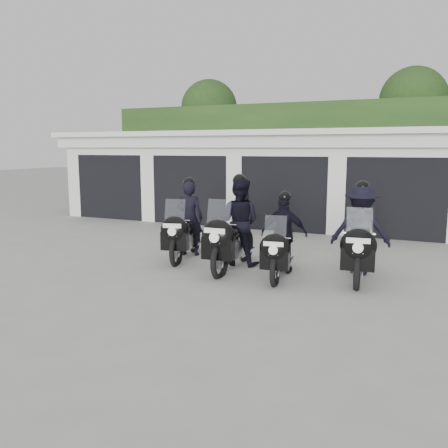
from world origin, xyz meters
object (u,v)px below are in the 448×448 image
at_px(police_bike_a, 186,226).
at_px(police_bike_d, 360,235).
at_px(police_bike_b, 236,227).
at_px(police_bike_c, 283,239).

distance_m(police_bike_a, police_bike_d, 3.78).
bearing_deg(police_bike_d, police_bike_b, -179.54).
relative_size(police_bike_b, police_bike_d, 1.05).
height_order(police_bike_c, police_bike_d, police_bike_d).
height_order(police_bike_a, police_bike_c, police_bike_a).
height_order(police_bike_a, police_bike_d, police_bike_d).
bearing_deg(police_bike_d, police_bike_c, -165.86).
relative_size(police_bike_a, police_bike_d, 0.97).
bearing_deg(police_bike_b, police_bike_d, 4.72).
relative_size(police_bike_c, police_bike_d, 0.89).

